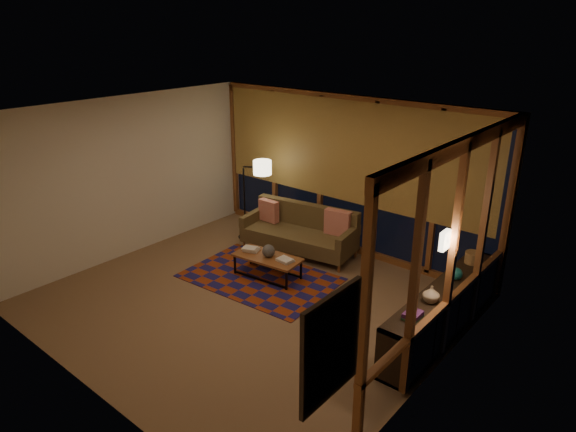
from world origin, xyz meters
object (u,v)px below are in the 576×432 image
Objects in this scene: sofa at (299,231)px; coffee_table at (268,267)px; floor_lamp at (244,199)px; bookshelf at (443,311)px.

coffee_table is (0.20, -1.03, -0.22)m from sofa.
sofa is 1.07m from coffee_table.
floor_lamp is (-1.19, -0.11, 0.35)m from sofa.
floor_lamp is 4.24m from bookshelf.
sofa is at bearing 94.13° from coffee_table.
coffee_table is 2.80m from bookshelf.
coffee_table is 1.76m from floor_lamp.
sofa is 1.25m from floor_lamp.
bookshelf is (4.17, -0.65, -0.41)m from floor_lamp.
sofa reaches higher than bookshelf.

